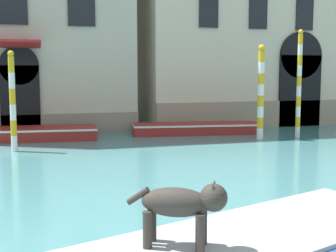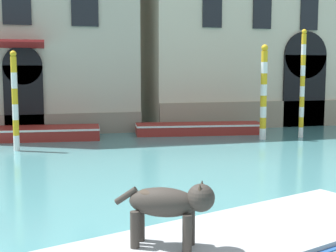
{
  "view_description": "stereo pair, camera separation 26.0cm",
  "coord_description": "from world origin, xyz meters",
  "px_view_note": "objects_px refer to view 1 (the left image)",
  "views": [
    {
      "loc": [
        0.57,
        -1.45,
        2.85
      ],
      "look_at": [
        4.43,
        11.75,
        1.2
      ],
      "focal_mm": 50.0,
      "sensor_mm": 36.0,
      "label": 1
    },
    {
      "loc": [
        0.82,
        -1.52,
        2.85
      ],
      "look_at": [
        4.43,
        11.75,
        1.2
      ],
      "focal_mm": 50.0,
      "sensor_mm": 36.0,
      "label": 2
    }
  ],
  "objects_px": {
    "dog_on_deck": "(183,204)",
    "mooring_pole_1": "(261,92)",
    "mooring_pole_0": "(299,83)",
    "boat_moored_far": "(196,128)",
    "boat_moored_near_palazzo": "(17,134)",
    "mooring_pole_2": "(13,101)"
  },
  "relations": [
    {
      "from": "dog_on_deck",
      "to": "mooring_pole_1",
      "type": "relative_size",
      "value": 0.3
    },
    {
      "from": "dog_on_deck",
      "to": "mooring_pole_0",
      "type": "xyz_separation_m",
      "value": [
        9.14,
        12.14,
        1.08
      ]
    },
    {
      "from": "boat_moored_far",
      "to": "boat_moored_near_palazzo",
      "type": "bearing_deg",
      "value": -174.1
    },
    {
      "from": "dog_on_deck",
      "to": "boat_moored_near_palazzo",
      "type": "height_order",
      "value": "dog_on_deck"
    },
    {
      "from": "boat_moored_far",
      "to": "mooring_pole_0",
      "type": "distance_m",
      "value": 4.83
    },
    {
      "from": "mooring_pole_1",
      "to": "mooring_pole_0",
      "type": "bearing_deg",
      "value": 2.43
    },
    {
      "from": "dog_on_deck",
      "to": "mooring_pole_2",
      "type": "height_order",
      "value": "mooring_pole_2"
    },
    {
      "from": "boat_moored_near_palazzo",
      "to": "mooring_pole_2",
      "type": "xyz_separation_m",
      "value": [
        -0.03,
        -2.73,
        1.5
      ]
    },
    {
      "from": "mooring_pole_1",
      "to": "mooring_pole_2",
      "type": "xyz_separation_m",
      "value": [
        -9.7,
        -0.27,
        -0.19
      ]
    },
    {
      "from": "boat_moored_near_palazzo",
      "to": "boat_moored_far",
      "type": "xyz_separation_m",
      "value": [
        7.65,
        -0.26,
        -0.02
      ]
    },
    {
      "from": "dog_on_deck",
      "to": "mooring_pole_1",
      "type": "height_order",
      "value": "mooring_pole_1"
    },
    {
      "from": "dog_on_deck",
      "to": "boat_moored_far",
      "type": "xyz_separation_m",
      "value": [
        5.3,
        14.26,
        -0.95
      ]
    },
    {
      "from": "dog_on_deck",
      "to": "boat_moored_near_palazzo",
      "type": "bearing_deg",
      "value": 126.37
    },
    {
      "from": "mooring_pole_0",
      "to": "mooring_pole_1",
      "type": "relative_size",
      "value": 1.17
    },
    {
      "from": "boat_moored_near_palazzo",
      "to": "mooring_pole_2",
      "type": "bearing_deg",
      "value": -84.99
    },
    {
      "from": "mooring_pole_1",
      "to": "mooring_pole_2",
      "type": "distance_m",
      "value": 9.7
    },
    {
      "from": "boat_moored_far",
      "to": "mooring_pole_2",
      "type": "relative_size",
      "value": 1.65
    },
    {
      "from": "dog_on_deck",
      "to": "mooring_pole_2",
      "type": "distance_m",
      "value": 12.04
    },
    {
      "from": "mooring_pole_1",
      "to": "mooring_pole_2",
      "type": "height_order",
      "value": "mooring_pole_1"
    },
    {
      "from": "dog_on_deck",
      "to": "boat_moored_far",
      "type": "height_order",
      "value": "dog_on_deck"
    },
    {
      "from": "dog_on_deck",
      "to": "boat_moored_far",
      "type": "relative_size",
      "value": 0.2
    },
    {
      "from": "dog_on_deck",
      "to": "mooring_pole_0",
      "type": "height_order",
      "value": "mooring_pole_0"
    }
  ]
}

